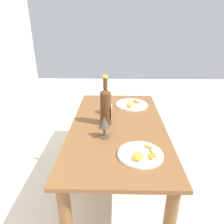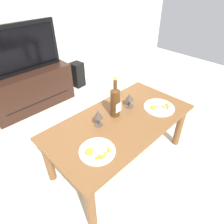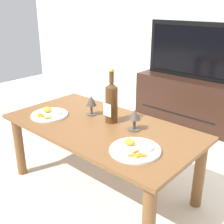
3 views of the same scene
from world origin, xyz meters
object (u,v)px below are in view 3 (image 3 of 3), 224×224
at_px(tv_stand, 186,100).
at_px(goblet_left, 91,102).
at_px(tv_screen, 191,50).
at_px(dinner_plate_left, 49,114).
at_px(wine_bottle, 111,101).
at_px(dining_table, 101,136).
at_px(goblet_right, 135,116).
at_px(dinner_plate_right, 135,149).

distance_m(tv_stand, goblet_left, 1.46).
relative_size(tv_screen, dinner_plate_left, 3.66).
bearing_deg(dinner_plate_left, wine_bottle, 27.95).
xyz_separation_m(tv_screen, dinner_plate_left, (-0.25, -1.63, -0.29)).
height_order(dining_table, dinner_plate_left, dinner_plate_left).
height_order(tv_screen, dinner_plate_left, tv_screen).
bearing_deg(goblet_right, dining_table, -157.06).
xyz_separation_m(dining_table, dinner_plate_left, (-0.39, -0.13, 0.10)).
distance_m(dining_table, wine_bottle, 0.25).
xyz_separation_m(tv_screen, goblet_right, (0.36, -1.41, -0.20)).
relative_size(dining_table, dinner_plate_right, 4.62).
height_order(dining_table, tv_stand, tv_stand).
xyz_separation_m(wine_bottle, goblet_left, (-0.19, 0.00, -0.05)).
height_order(tv_screen, dinner_plate_right, tv_screen).
xyz_separation_m(wine_bottle, goblet_right, (0.19, 0.00, -0.06)).
xyz_separation_m(dining_table, goblet_left, (-0.18, 0.09, 0.18)).
relative_size(tv_stand, wine_bottle, 2.90).
xyz_separation_m(dining_table, goblet_right, (0.21, 0.09, 0.18)).
height_order(tv_screen, wine_bottle, tv_screen).
relative_size(tv_stand, dinner_plate_left, 4.06).
height_order(dining_table, dinner_plate_right, dinner_plate_right).
bearing_deg(tv_stand, wine_bottle, -83.48).
bearing_deg(goblet_right, wine_bottle, -179.75).
distance_m(tv_stand, wine_bottle, 1.48).
bearing_deg(dining_table, goblet_left, 153.19).
bearing_deg(tv_stand, dining_table, -84.51).
bearing_deg(dining_table, wine_bottle, 79.03).
height_order(tv_stand, dinner_plate_left, dinner_plate_left).
xyz_separation_m(wine_bottle, dinner_plate_right, (0.37, -0.22, -0.14)).
bearing_deg(tv_stand, dinner_plate_left, -98.55).
xyz_separation_m(goblet_left, dinner_plate_left, (-0.21, -0.22, -0.09)).
distance_m(goblet_right, dinner_plate_right, 0.29).
bearing_deg(wine_bottle, dinner_plate_right, -30.35).
relative_size(dining_table, tv_stand, 1.23).
distance_m(wine_bottle, dinner_plate_right, 0.45).
bearing_deg(tv_screen, wine_bottle, -83.47).
distance_m(goblet_right, dinner_plate_left, 0.65).
height_order(wine_bottle, goblet_left, wine_bottle).
xyz_separation_m(tv_stand, wine_bottle, (0.16, -1.42, 0.39)).
xyz_separation_m(dining_table, tv_screen, (-0.14, 1.50, 0.38)).
relative_size(tv_screen, goblet_right, 7.05).
bearing_deg(tv_stand, dinner_plate_right, -72.00).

